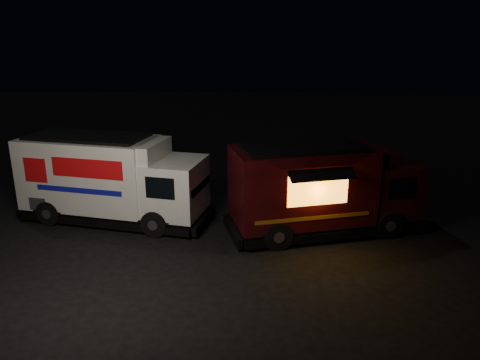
% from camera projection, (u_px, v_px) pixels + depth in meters
% --- Properties ---
extents(ground, '(80.00, 80.00, 0.00)m').
position_uv_depth(ground, '(168.00, 247.00, 15.21)').
color(ground, black).
rests_on(ground, ground).
extents(white_truck, '(7.32, 3.90, 3.16)m').
position_uv_depth(white_truck, '(114.00, 179.00, 16.98)').
color(white_truck, silver).
rests_on(white_truck, ground).
extents(red_truck, '(7.11, 4.03, 3.12)m').
position_uv_depth(red_truck, '(325.00, 188.00, 16.04)').
color(red_truck, '#36090C').
rests_on(red_truck, ground).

